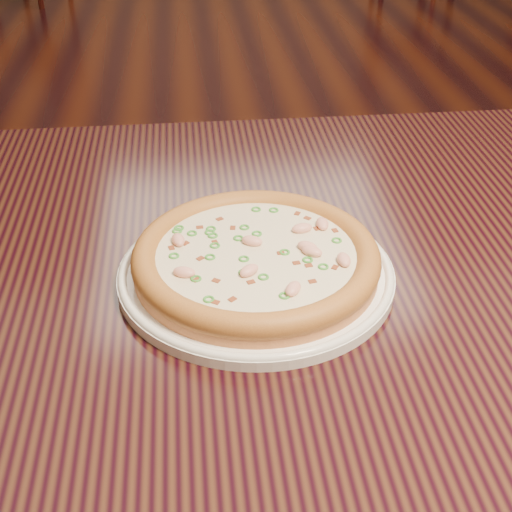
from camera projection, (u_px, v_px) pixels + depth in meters
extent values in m
plane|color=black|center=(330.00, 294.00, 2.03)|extent=(9.00, 9.00, 0.00)
cube|color=black|center=(351.00, 262.00, 0.86)|extent=(1.20, 0.80, 0.04)
cylinder|color=black|center=(5.00, 346.00, 1.30)|extent=(0.06, 0.06, 0.71)
cylinder|color=white|center=(256.00, 274.00, 0.79)|extent=(0.31, 0.31, 0.01)
torus|color=white|center=(256.00, 270.00, 0.79)|extent=(0.30, 0.30, 0.01)
cylinder|color=#C7844C|center=(256.00, 263.00, 0.78)|extent=(0.27, 0.27, 0.02)
torus|color=#B4742F|center=(256.00, 256.00, 0.78)|extent=(0.27, 0.27, 0.03)
cylinder|color=beige|center=(256.00, 254.00, 0.78)|extent=(0.22, 0.22, 0.00)
ellipsoid|color=#F2B29E|center=(308.00, 247.00, 0.78)|extent=(0.03, 0.03, 0.01)
ellipsoid|color=#F2B29E|center=(184.00, 272.00, 0.74)|extent=(0.03, 0.02, 0.01)
ellipsoid|color=#F2B29E|center=(322.00, 224.00, 0.82)|extent=(0.01, 0.02, 0.01)
ellipsoid|color=#F2B29E|center=(302.00, 228.00, 0.81)|extent=(0.03, 0.02, 0.01)
ellipsoid|color=#F2B29E|center=(252.00, 241.00, 0.79)|extent=(0.03, 0.02, 0.01)
ellipsoid|color=#F2B29E|center=(312.00, 251.00, 0.77)|extent=(0.03, 0.03, 0.01)
ellipsoid|color=#F2B29E|center=(293.00, 289.00, 0.71)|extent=(0.02, 0.03, 0.01)
ellipsoid|color=#F2B29E|center=(249.00, 271.00, 0.74)|extent=(0.03, 0.03, 0.01)
ellipsoid|color=#F2B29E|center=(178.00, 240.00, 0.79)|extent=(0.02, 0.03, 0.01)
ellipsoid|color=#F2B29E|center=(344.00, 260.00, 0.76)|extent=(0.02, 0.02, 0.01)
cube|color=maroon|center=(317.00, 229.00, 0.82)|extent=(0.01, 0.01, 0.00)
cube|color=maroon|center=(296.00, 264.00, 0.76)|extent=(0.01, 0.01, 0.00)
cube|color=maroon|center=(321.00, 222.00, 0.83)|extent=(0.01, 0.01, 0.00)
cube|color=maroon|center=(215.00, 243.00, 0.79)|extent=(0.01, 0.01, 0.00)
cube|color=maroon|center=(220.00, 220.00, 0.83)|extent=(0.01, 0.01, 0.00)
cube|color=maroon|center=(200.00, 228.00, 0.82)|extent=(0.01, 0.01, 0.00)
cube|color=maroon|center=(185.00, 244.00, 0.79)|extent=(0.01, 0.01, 0.00)
cube|color=maroon|center=(196.00, 280.00, 0.73)|extent=(0.01, 0.01, 0.00)
cube|color=maroon|center=(309.00, 266.00, 0.75)|extent=(0.01, 0.01, 0.00)
cube|color=maroon|center=(216.00, 281.00, 0.73)|extent=(0.01, 0.01, 0.00)
cube|color=maroon|center=(335.00, 268.00, 0.75)|extent=(0.01, 0.01, 0.00)
cube|color=maroon|center=(233.00, 228.00, 0.82)|extent=(0.01, 0.01, 0.00)
cube|color=maroon|center=(307.00, 219.00, 0.84)|extent=(0.01, 0.01, 0.00)
cube|color=maroon|center=(251.00, 283.00, 0.73)|extent=(0.01, 0.01, 0.00)
cube|color=maroon|center=(200.00, 259.00, 0.76)|extent=(0.01, 0.01, 0.00)
cube|color=maroon|center=(312.00, 282.00, 0.73)|extent=(0.01, 0.01, 0.00)
cube|color=maroon|center=(281.00, 254.00, 0.77)|extent=(0.01, 0.01, 0.00)
cube|color=maroon|center=(335.00, 231.00, 0.81)|extent=(0.01, 0.01, 0.00)
cube|color=maroon|center=(215.00, 303.00, 0.70)|extent=(0.01, 0.01, 0.00)
cube|color=maroon|center=(232.00, 300.00, 0.70)|extent=(0.01, 0.01, 0.00)
cube|color=maroon|center=(171.00, 248.00, 0.78)|extent=(0.01, 0.01, 0.00)
cube|color=maroon|center=(297.00, 214.00, 0.84)|extent=(0.01, 0.01, 0.00)
torus|color=#3B9130|center=(211.00, 229.00, 0.81)|extent=(0.02, 0.02, 0.00)
torus|color=#3B9130|center=(257.00, 234.00, 0.81)|extent=(0.01, 0.01, 0.00)
torus|color=#3B9130|center=(196.00, 279.00, 0.73)|extent=(0.01, 0.01, 0.00)
torus|color=#3B9130|center=(210.00, 257.00, 0.77)|extent=(0.01, 0.01, 0.00)
torus|color=#3B9130|center=(244.00, 259.00, 0.76)|extent=(0.02, 0.02, 0.00)
torus|color=#3B9130|center=(244.00, 227.00, 0.82)|extent=(0.01, 0.01, 0.00)
torus|color=#3B9130|center=(323.00, 267.00, 0.75)|extent=(0.02, 0.02, 0.00)
torus|color=#3B9130|center=(285.00, 252.00, 0.77)|extent=(0.02, 0.02, 0.00)
torus|color=#3B9130|center=(256.00, 209.00, 0.85)|extent=(0.01, 0.01, 0.00)
torus|color=#3B9130|center=(308.00, 260.00, 0.76)|extent=(0.02, 0.02, 0.00)
torus|color=#3B9130|center=(210.00, 232.00, 0.81)|extent=(0.01, 0.01, 0.00)
torus|color=#3B9130|center=(337.00, 241.00, 0.79)|extent=(0.02, 0.02, 0.00)
torus|color=#3B9130|center=(177.00, 231.00, 0.81)|extent=(0.01, 0.01, 0.00)
torus|color=#3B9130|center=(244.00, 272.00, 0.74)|extent=(0.01, 0.01, 0.00)
torus|color=#3B9130|center=(209.00, 299.00, 0.70)|extent=(0.02, 0.02, 0.00)
torus|color=#3B9130|center=(284.00, 296.00, 0.71)|extent=(0.02, 0.02, 0.00)
torus|color=#3B9130|center=(263.00, 277.00, 0.73)|extent=(0.02, 0.02, 0.00)
torus|color=#3B9130|center=(213.00, 236.00, 0.80)|extent=(0.02, 0.02, 0.00)
torus|color=#3B9130|center=(274.00, 210.00, 0.85)|extent=(0.01, 0.01, 0.00)
torus|color=#3B9130|center=(174.00, 256.00, 0.77)|extent=(0.01, 0.01, 0.00)
torus|color=#3B9130|center=(238.00, 238.00, 0.80)|extent=(0.01, 0.01, 0.00)
torus|color=#3B9130|center=(215.00, 246.00, 0.78)|extent=(0.01, 0.01, 0.00)
torus|color=#3B9130|center=(192.00, 233.00, 0.81)|extent=(0.02, 0.02, 0.00)
torus|color=#3B9130|center=(179.00, 228.00, 0.82)|extent=(0.01, 0.01, 0.00)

